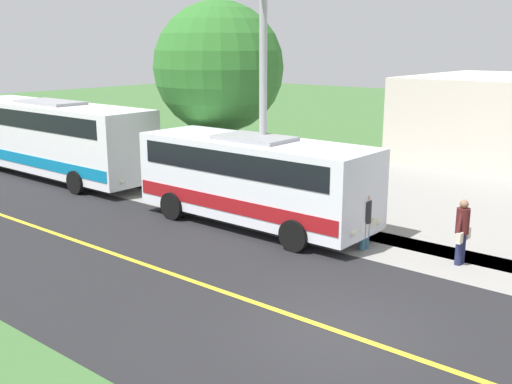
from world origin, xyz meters
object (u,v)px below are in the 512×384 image
Objects in this scene: pedestrian_with_bags at (462,230)px; tree_curbside at (219,68)px; street_light_pole at (260,92)px; pedestrian_waiting at (365,220)px; shuttle_bus_front at (255,177)px; transit_bus_rear at (53,135)px.

tree_curbside reaches higher than pedestrian_with_bags.
tree_curbside is at bearing -121.87° from street_light_pole.
pedestrian_waiting is 9.22m from tree_curbside.
street_light_pole is 1.04× the size of tree_curbside.
street_light_pole reaches higher than shuttle_bus_front.
shuttle_bus_front is 11.08m from transit_bus_rear.
pedestrian_waiting is at bearing 90.44° from transit_bus_rear.
tree_curbside is (-2.16, -10.42, 3.74)m from pedestrian_with_bags.
pedestrian_with_bags is at bearing 96.41° from shuttle_bus_front.
shuttle_bus_front is at bearing -88.07° from pedestrian_waiting.
street_light_pole is at bearing 91.67° from transit_bus_rear.
transit_bus_rear is at bearing -90.07° from shuttle_bus_front.
pedestrian_waiting is (-0.12, 14.90, -0.92)m from transit_bus_rear.
shuttle_bus_front reaches higher than pedestrian_with_bags.
pedestrian_waiting is at bearing 70.99° from tree_curbside.
tree_curbside reaches higher than transit_bus_rear.
transit_bus_rear reaches higher than shuttle_bus_front.
street_light_pole is 4.83m from tree_curbside.
pedestrian_with_bags is at bearing 93.37° from street_light_pole.
shuttle_bus_front is at bearing 89.93° from transit_bus_rear.
street_light_pole reaches higher than pedestrian_with_bags.
shuttle_bus_front reaches higher than pedestrian_waiting.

